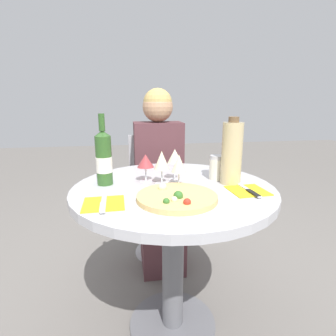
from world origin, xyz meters
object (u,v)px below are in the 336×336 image
Objects in this scene: chair_behind_diner at (158,195)px; pizza_large at (177,197)px; dining_table at (173,220)px; tall_carafe at (232,153)px; seated_diner at (160,185)px; wine_bottle at (104,158)px.

pizza_large is (-0.04, -0.93, 0.33)m from chair_behind_diner.
tall_carafe is at bearing -1.16° from dining_table.
chair_behind_diner is 0.73× the size of seated_diner.
seated_diner is at bearing 87.21° from pizza_large.
pizza_large is at bearing -149.82° from tall_carafe.
chair_behind_diner is 2.78× the size of wine_bottle.
chair_behind_diner reaches higher than dining_table.
wine_bottle is at bearing 172.01° from tall_carafe.
seated_diner reaches higher than tall_carafe.
pizza_large is 0.36m from tall_carafe.
wine_bottle is (-0.28, 0.25, 0.11)m from pizza_large.
dining_table is at bearing 88.16° from seated_diner.
tall_carafe reaches higher than dining_table.
pizza_large is 0.39m from wine_bottle.
dining_table is 0.25m from pizza_large.
wine_bottle is at bearing 166.18° from dining_table.
tall_carafe is at bearing 111.52° from seated_diner.
seated_diner is at bearing 90.00° from chair_behind_diner.
wine_bottle is (-0.32, -0.55, 0.32)m from seated_diner.
seated_diner is 3.90× the size of pizza_large.
tall_carafe is (0.57, -0.08, 0.02)m from wine_bottle.
chair_behind_diner is at bearing 88.50° from dining_table.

